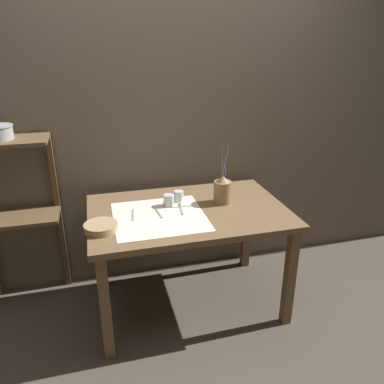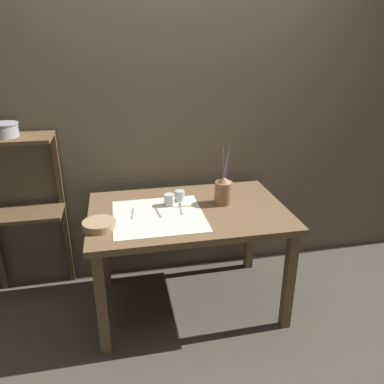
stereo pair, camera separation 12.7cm
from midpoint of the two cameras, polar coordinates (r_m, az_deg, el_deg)
name	(u,v)px [view 1 (the left image)]	position (r m, az deg, el deg)	size (l,w,h in m)	color
ground_plane	(189,302)	(2.81, -1.87, -16.45)	(12.00, 12.00, 0.00)	#473F35
stone_wall_back	(170,122)	(2.78, -4.69, 10.52)	(7.00, 0.06, 2.40)	brown
wooden_table	(188,222)	(2.46, -2.05, -4.61)	(1.27, 0.84, 0.74)	brown
wooden_shelf_unit	(14,193)	(2.76, -26.66, -0.13)	(0.53, 0.29, 1.19)	brown
linen_cloth	(159,216)	(2.34, -6.55, -3.74)	(0.56, 0.55, 0.00)	beige
pitcher_with_flowers	(222,190)	(2.50, 3.22, 0.25)	(0.12, 0.12, 0.40)	olive
wooden_bowl	(101,227)	(2.23, -15.32, -5.21)	(0.19, 0.19, 0.04)	#9E7F5B
glass_tumbler_near	(169,200)	(2.47, -5.04, -1.27)	(0.07, 0.07, 0.08)	#B7C1BC
glass_tumbler_far	(179,196)	(2.53, -3.47, -0.64)	(0.07, 0.07, 0.07)	#B7C1BC
fork_outer	(133,215)	(2.38, -10.48, -3.46)	(0.03, 0.16, 0.00)	#939399
fork_inner	(159,213)	(2.38, -6.62, -3.19)	(0.03, 0.16, 0.00)	#939399
spoon_outer	(180,206)	(2.46, -3.26, -2.19)	(0.04, 0.17, 0.02)	#939399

